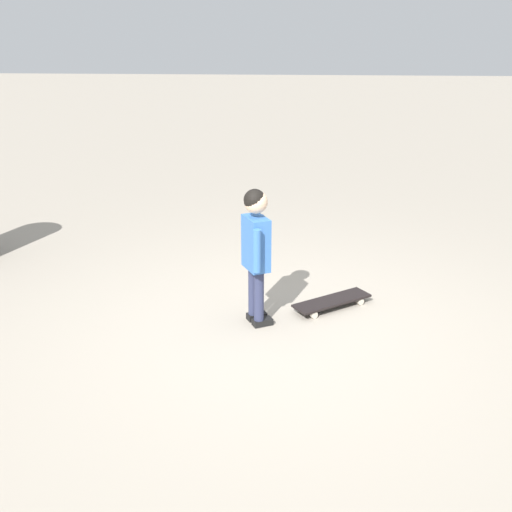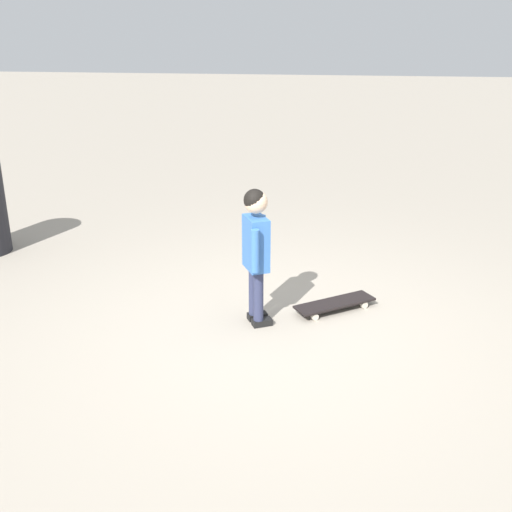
% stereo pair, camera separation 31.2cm
% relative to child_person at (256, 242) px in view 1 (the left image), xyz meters
% --- Properties ---
extents(ground_plane, '(50.00, 50.00, 0.00)m').
position_rel_child_person_xyz_m(ground_plane, '(0.20, -0.23, -0.66)').
color(ground_plane, '#9E9384').
extents(child_person, '(0.25, 0.41, 1.06)m').
position_rel_child_person_xyz_m(child_person, '(0.00, 0.00, 0.00)').
color(child_person, '#2D3351').
rests_on(child_person, ground).
extents(skateboard, '(0.66, 0.55, 0.07)m').
position_rel_child_person_xyz_m(skateboard, '(0.59, 0.31, -0.60)').
color(skateboard, black).
rests_on(skateboard, ground).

